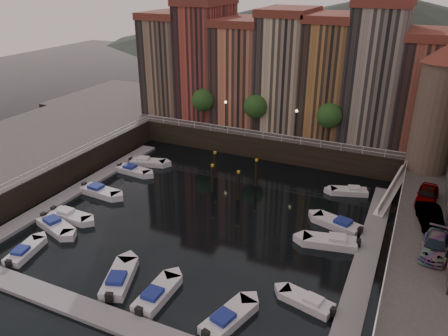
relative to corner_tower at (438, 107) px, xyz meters
The scene contains 30 objects.
ground 26.72m from the corner_tower, 144.06° to the right, with size 200.00×200.00×0.00m, color black.
quay_far 24.65m from the corner_tower, 150.10° to the left, with size 80.00×20.00×3.00m, color black.
quay_left 51.50m from the corner_tower, 161.03° to the right, with size 20.00×36.00×3.00m, color black.
dock_left 40.63m from the corner_tower, 156.82° to the right, with size 2.00×28.00×0.35m, color gray.
dock_right 18.84m from the corner_tower, 103.78° to the right, with size 2.00×28.00×0.35m, color gray.
dock_near 38.63m from the corner_tower, 122.41° to the right, with size 30.00×2.00×0.35m, color gray.
mountains 97.26m from the corner_tower, 100.84° to the left, with size 145.00×100.00×18.00m.
far_terrace 18.98m from the corner_tower, 151.66° to the left, with size 48.70×10.30×17.50m.
corner_tower is the anchor object (origin of this frame).
promenade_trees 21.95m from the corner_tower, behind, with size 21.20×3.20×5.20m.
street_lamps 21.60m from the corner_tower, behind, with size 10.36×0.36×4.18m.
railings 23.10m from the corner_tower, 154.32° to the right, with size 36.08×34.04×0.52m.
gangway 9.86m from the corner_tower, 122.80° to the right, with size 2.78×8.32×3.73m.
mooring_pilings 23.58m from the corner_tower, 157.80° to the right, with size 5.75×4.38×3.78m.
boat_left_0 41.27m from the corner_tower, 143.74° to the right, with size 5.07×3.12×1.14m.
boat_left_1 40.16m from the corner_tower, 146.34° to the right, with size 4.77×1.84×1.09m.
boat_left_2 38.12m from the corner_tower, 154.37° to the right, with size 5.13×2.16×1.16m.
boat_left_3 35.93m from the corner_tower, 164.03° to the right, with size 4.78×2.04×1.08m.
boat_left_4 35.16m from the corner_tower, 168.80° to the right, with size 4.97×2.96×1.11m.
boat_right_1 26.78m from the corner_tower, 106.28° to the right, with size 4.48×2.48×1.00m.
boat_right_2 19.40m from the corner_tower, 115.08° to the right, with size 5.31×2.81×1.19m.
boat_right_3 16.87m from the corner_tower, 121.45° to the right, with size 5.12×3.15×1.15m.
boat_right_4 12.89m from the corner_tower, 152.49° to the right, with size 4.44×2.75×1.00m.
boat_near_0 43.46m from the corner_tower, 138.41° to the right, with size 2.39×4.54×1.02m.
boat_near_1 36.49m from the corner_tower, 127.82° to the right, with size 3.51×5.36×1.21m.
boat_near_2 34.63m from the corner_tower, 122.36° to the right, with size 1.81×4.97×1.14m.
boat_near_3 31.98m from the corner_tower, 112.64° to the right, with size 3.04×5.13×1.15m.
car_a 10.80m from the corner_tower, 88.00° to the right, with size 1.80×4.46×1.52m, color gray.
car_b 14.68m from the corner_tower, 87.11° to the right, with size 1.64×4.69×1.55m, color gray.
car_c 18.72m from the corner_tower, 86.28° to the right, with size 1.93×4.74×1.38m, color gray.
Camera 1 is at (18.17, -35.69, 23.00)m, focal length 35.00 mm.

